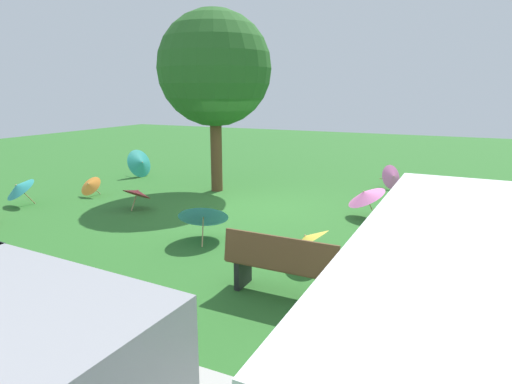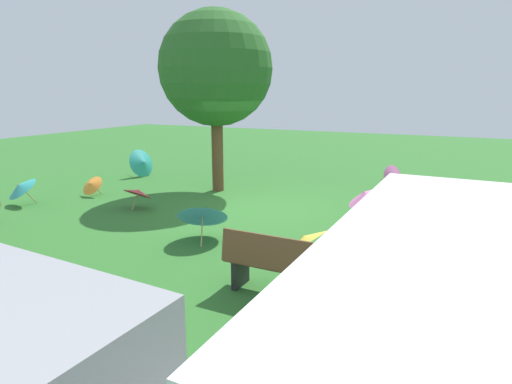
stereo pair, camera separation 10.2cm
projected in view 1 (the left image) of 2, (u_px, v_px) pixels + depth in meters
ground at (251, 205)px, 10.63m from camera, size 40.00×40.00×0.00m
park_bench at (282, 265)px, 5.77m from camera, size 1.61×0.51×0.90m
shade_tree at (215, 69)px, 11.38m from camera, size 3.05×3.05×4.86m
parasol_pink_0 at (365, 195)px, 9.43m from camera, size 1.14×1.15×0.79m
parasol_blue_0 at (203, 213)px, 7.99m from camera, size 1.21×1.17×0.88m
parasol_orange_0 at (90, 185)px, 11.34m from camera, size 0.63×0.60×0.58m
parasol_red_0 at (137, 192)px, 10.13m from camera, size 0.77×0.75×0.61m
parasol_teal_0 at (141, 163)px, 13.97m from camera, size 0.88×0.99×0.93m
parasol_pink_1 at (392, 177)px, 12.28m from camera, size 0.73×0.76×0.71m
parasol_yellow_0 at (307, 239)px, 6.88m from camera, size 0.74×0.80×0.70m
parasol_teal_1 at (18, 187)px, 10.39m from camera, size 0.96×0.94×0.75m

